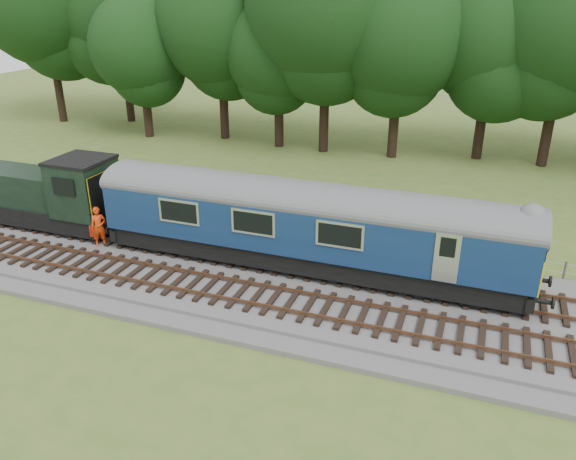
% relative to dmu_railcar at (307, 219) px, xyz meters
% --- Properties ---
extents(ground, '(120.00, 120.00, 0.00)m').
position_rel_dmu_railcar_xyz_m(ground, '(0.38, -1.40, -2.61)').
color(ground, '#436726').
rests_on(ground, ground).
extents(ballast, '(70.00, 7.00, 0.35)m').
position_rel_dmu_railcar_xyz_m(ballast, '(0.38, -1.40, -2.43)').
color(ballast, '#4C4C4F').
rests_on(ballast, ground).
extents(track_north, '(67.20, 2.40, 0.21)m').
position_rel_dmu_railcar_xyz_m(track_north, '(0.38, -0.00, -2.19)').
color(track_north, black).
rests_on(track_north, ballast).
extents(track_south, '(67.20, 2.40, 0.21)m').
position_rel_dmu_railcar_xyz_m(track_south, '(0.38, -3.00, -2.19)').
color(track_south, black).
rests_on(track_south, ballast).
extents(fence, '(64.00, 0.12, 1.00)m').
position_rel_dmu_railcar_xyz_m(fence, '(0.38, 3.10, -2.61)').
color(fence, '#6B6054').
rests_on(fence, ground).
extents(tree_line, '(70.00, 8.00, 18.00)m').
position_rel_dmu_railcar_xyz_m(tree_line, '(0.38, 20.60, -2.61)').
color(tree_line, black).
rests_on(tree_line, ground).
extents(dmu_railcar, '(18.05, 2.86, 3.88)m').
position_rel_dmu_railcar_xyz_m(dmu_railcar, '(0.00, 0.00, 0.00)').
color(dmu_railcar, black).
rests_on(dmu_railcar, ground).
extents(shunter_loco, '(8.91, 2.60, 3.38)m').
position_rel_dmu_railcar_xyz_m(shunter_loco, '(-13.93, 0.00, -0.63)').
color(shunter_loco, black).
rests_on(shunter_loco, ground).
extents(worker, '(0.83, 0.78, 1.91)m').
position_rel_dmu_railcar_xyz_m(worker, '(-9.69, -1.17, -1.30)').
color(worker, red).
rests_on(worker, ballast).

